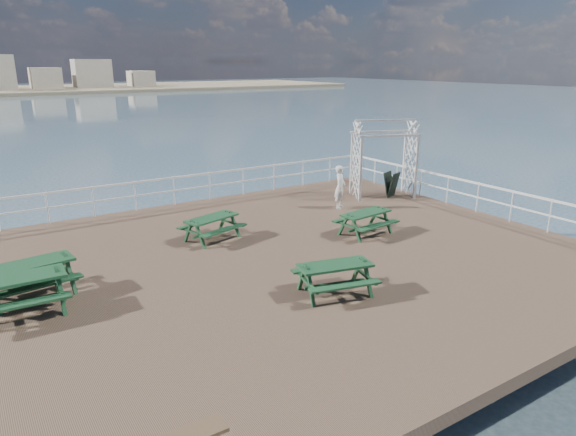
{
  "coord_description": "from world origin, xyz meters",
  "views": [
    {
      "loc": [
        -6.54,
        -11.34,
        5.23
      ],
      "look_at": [
        0.75,
        0.03,
        1.1
      ],
      "focal_mm": 32.0,
      "sensor_mm": 36.0,
      "label": 1
    }
  ],
  "objects_px": {
    "picnic_table_c": "(366,218)",
    "person": "(340,187)",
    "picnic_table_e": "(335,272)",
    "trellis_arbor": "(383,162)",
    "picnic_table_b": "(212,223)",
    "picnic_table_d": "(16,288)",
    "picnic_table_a": "(29,272)"
  },
  "relations": [
    {
      "from": "picnic_table_d",
      "to": "picnic_table_c",
      "type": "bearing_deg",
      "value": 2.58
    },
    {
      "from": "picnic_table_b",
      "to": "trellis_arbor",
      "type": "xyz_separation_m",
      "value": [
        8.06,
        1.2,
        0.85
      ]
    },
    {
      "from": "picnic_table_a",
      "to": "picnic_table_e",
      "type": "bearing_deg",
      "value": -39.04
    },
    {
      "from": "person",
      "to": "picnic_table_e",
      "type": "bearing_deg",
      "value": -169.82
    },
    {
      "from": "picnic_table_c",
      "to": "person",
      "type": "xyz_separation_m",
      "value": [
        1.2,
        2.84,
        0.28
      ]
    },
    {
      "from": "picnic_table_e",
      "to": "person",
      "type": "height_order",
      "value": "person"
    },
    {
      "from": "picnic_table_c",
      "to": "picnic_table_d",
      "type": "relative_size",
      "value": 0.89
    },
    {
      "from": "picnic_table_c",
      "to": "picnic_table_d",
      "type": "xyz_separation_m",
      "value": [
        -9.84,
        -0.08,
        0.09
      ]
    },
    {
      "from": "picnic_table_c",
      "to": "picnic_table_e",
      "type": "distance_m",
      "value": 4.55
    },
    {
      "from": "picnic_table_b",
      "to": "picnic_table_d",
      "type": "relative_size",
      "value": 0.97
    },
    {
      "from": "picnic_table_b",
      "to": "trellis_arbor",
      "type": "bearing_deg",
      "value": -7.85
    },
    {
      "from": "picnic_table_b",
      "to": "person",
      "type": "bearing_deg",
      "value": -9.05
    },
    {
      "from": "picnic_table_d",
      "to": "picnic_table_e",
      "type": "height_order",
      "value": "picnic_table_d"
    },
    {
      "from": "trellis_arbor",
      "to": "picnic_table_e",
      "type": "bearing_deg",
      "value": -116.04
    },
    {
      "from": "picnic_table_b",
      "to": "picnic_table_c",
      "type": "distance_m",
      "value": 4.79
    },
    {
      "from": "picnic_table_d",
      "to": "picnic_table_e",
      "type": "xyz_separation_m",
      "value": [
        6.36,
        -2.85,
        -0.08
      ]
    },
    {
      "from": "picnic_table_b",
      "to": "picnic_table_e",
      "type": "xyz_separation_m",
      "value": [
        0.81,
        -5.07,
        0.02
      ]
    },
    {
      "from": "picnic_table_b",
      "to": "picnic_table_d",
      "type": "xyz_separation_m",
      "value": [
        -5.55,
        -2.22,
        0.1
      ]
    },
    {
      "from": "picnic_table_e",
      "to": "picnic_table_c",
      "type": "bearing_deg",
      "value": 53.64
    },
    {
      "from": "picnic_table_c",
      "to": "person",
      "type": "bearing_deg",
      "value": 60.88
    },
    {
      "from": "picnic_table_c",
      "to": "trellis_arbor",
      "type": "distance_m",
      "value": 5.11
    },
    {
      "from": "picnic_table_b",
      "to": "picnic_table_a",
      "type": "bearing_deg",
      "value": 178.65
    },
    {
      "from": "trellis_arbor",
      "to": "person",
      "type": "height_order",
      "value": "trellis_arbor"
    },
    {
      "from": "picnic_table_c",
      "to": "picnic_table_d",
      "type": "height_order",
      "value": "picnic_table_d"
    },
    {
      "from": "picnic_table_a",
      "to": "person",
      "type": "distance_m",
      "value": 10.9
    },
    {
      "from": "picnic_table_e",
      "to": "trellis_arbor",
      "type": "xyz_separation_m",
      "value": [
        7.26,
        6.27,
        0.83
      ]
    },
    {
      "from": "picnic_table_c",
      "to": "picnic_table_e",
      "type": "bearing_deg",
      "value": -146.02
    },
    {
      "from": "picnic_table_c",
      "to": "picnic_table_e",
      "type": "height_order",
      "value": "picnic_table_e"
    },
    {
      "from": "picnic_table_a",
      "to": "picnic_table_e",
      "type": "xyz_separation_m",
      "value": [
        6.01,
        -3.68,
        -0.06
      ]
    },
    {
      "from": "picnic_table_e",
      "to": "trellis_arbor",
      "type": "bearing_deg",
      "value": 54.35
    },
    {
      "from": "trellis_arbor",
      "to": "person",
      "type": "bearing_deg",
      "value": -145.84
    },
    {
      "from": "picnic_table_a",
      "to": "person",
      "type": "bearing_deg",
      "value": 3.51
    }
  ]
}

